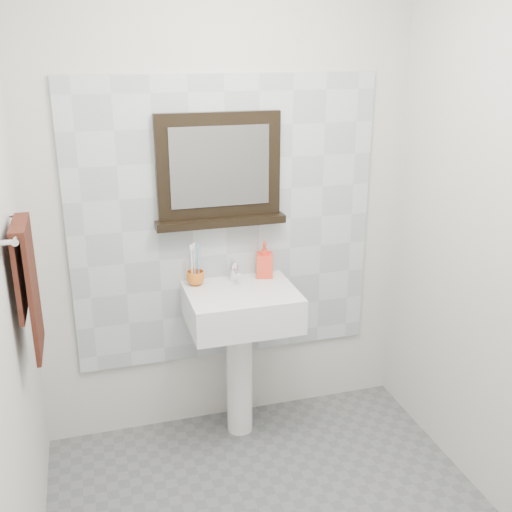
{
  "coord_description": "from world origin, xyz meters",
  "views": [
    {
      "loc": [
        -0.69,
        -1.84,
        2.02
      ],
      "look_at": [
        0.01,
        0.55,
        1.15
      ],
      "focal_mm": 42.0,
      "sensor_mm": 36.0,
      "label": 1
    }
  ],
  "objects_px": {
    "soap_dispenser": "(264,260)",
    "hand_towel": "(27,278)",
    "toothbrush_cup": "(195,278)",
    "framed_mirror": "(219,172)",
    "pedestal_sink": "(241,322)"
  },
  "relations": [
    {
      "from": "soap_dispenser",
      "to": "hand_towel",
      "type": "xyz_separation_m",
      "value": [
        -1.13,
        -0.49,
        0.2
      ]
    },
    {
      "from": "soap_dispenser",
      "to": "framed_mirror",
      "type": "distance_m",
      "value": 0.52
    },
    {
      "from": "hand_towel",
      "to": "toothbrush_cup",
      "type": "bearing_deg",
      "value": 32.28
    },
    {
      "from": "framed_mirror",
      "to": "toothbrush_cup",
      "type": "bearing_deg",
      "value": -158.92
    },
    {
      "from": "toothbrush_cup",
      "to": "soap_dispenser",
      "type": "bearing_deg",
      "value": 2.06
    },
    {
      "from": "soap_dispenser",
      "to": "pedestal_sink",
      "type": "bearing_deg",
      "value": -124.81
    },
    {
      "from": "toothbrush_cup",
      "to": "hand_towel",
      "type": "xyz_separation_m",
      "value": [
        -0.76,
        -0.48,
        0.26
      ]
    },
    {
      "from": "pedestal_sink",
      "to": "hand_towel",
      "type": "distance_m",
      "value": 1.13
    },
    {
      "from": "pedestal_sink",
      "to": "toothbrush_cup",
      "type": "xyz_separation_m",
      "value": [
        -0.21,
        0.13,
        0.22
      ]
    },
    {
      "from": "pedestal_sink",
      "to": "soap_dispenser",
      "type": "relative_size",
      "value": 5.03
    },
    {
      "from": "toothbrush_cup",
      "to": "hand_towel",
      "type": "bearing_deg",
      "value": -147.72
    },
    {
      "from": "pedestal_sink",
      "to": "framed_mirror",
      "type": "bearing_deg",
      "value": 107.35
    },
    {
      "from": "pedestal_sink",
      "to": "toothbrush_cup",
      "type": "distance_m",
      "value": 0.33
    },
    {
      "from": "framed_mirror",
      "to": "pedestal_sink",
      "type": "bearing_deg",
      "value": -72.65
    },
    {
      "from": "toothbrush_cup",
      "to": "framed_mirror",
      "type": "distance_m",
      "value": 0.55
    }
  ]
}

